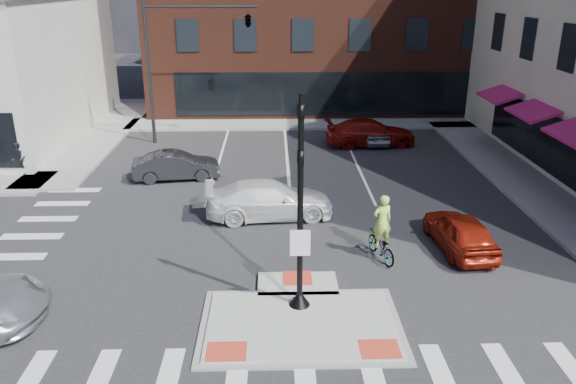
{
  "coord_description": "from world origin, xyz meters",
  "views": [
    {
      "loc": [
        -0.68,
        -13.29,
        8.69
      ],
      "look_at": [
        -0.22,
        4.43,
        2.0
      ],
      "focal_mm": 35.0,
      "sensor_mm": 36.0,
      "label": 1
    }
  ],
  "objects_px": {
    "cyclist": "(381,238)",
    "bg_car_red": "(371,133)",
    "red_sedan": "(460,231)",
    "white_pickup": "(269,200)",
    "pedestrian_a": "(19,158)",
    "bg_car_silver": "(373,131)",
    "bg_car_dark": "(176,166)"
  },
  "relations": [
    {
      "from": "bg_car_silver",
      "to": "pedestrian_a",
      "type": "xyz_separation_m",
      "value": [
        -17.55,
        -5.78,
        0.31
      ]
    },
    {
      "from": "white_pickup",
      "to": "red_sedan",
      "type": "bearing_deg",
      "value": -120.06
    },
    {
      "from": "red_sedan",
      "to": "white_pickup",
      "type": "relative_size",
      "value": 0.78
    },
    {
      "from": "bg_car_red",
      "to": "cyclist",
      "type": "xyz_separation_m",
      "value": [
        -1.91,
        -13.72,
        0.03
      ]
    },
    {
      "from": "bg_car_dark",
      "to": "bg_car_red",
      "type": "xyz_separation_m",
      "value": [
        9.95,
        5.5,
        0.08
      ]
    },
    {
      "from": "bg_car_silver",
      "to": "pedestrian_a",
      "type": "height_order",
      "value": "pedestrian_a"
    },
    {
      "from": "red_sedan",
      "to": "bg_car_dark",
      "type": "height_order",
      "value": "red_sedan"
    },
    {
      "from": "pedestrian_a",
      "to": "bg_car_silver",
      "type": "bearing_deg",
      "value": 56.22
    },
    {
      "from": "bg_car_silver",
      "to": "cyclist",
      "type": "height_order",
      "value": "cyclist"
    },
    {
      "from": "bg_car_dark",
      "to": "cyclist",
      "type": "xyz_separation_m",
      "value": [
        8.05,
        -8.22,
        0.11
      ]
    },
    {
      "from": "cyclist",
      "to": "red_sedan",
      "type": "bearing_deg",
      "value": 176.28
    },
    {
      "from": "red_sedan",
      "to": "pedestrian_a",
      "type": "distance_m",
      "value": 19.89
    },
    {
      "from": "cyclist",
      "to": "bg_car_dark",
      "type": "bearing_deg",
      "value": -62.08
    },
    {
      "from": "white_pickup",
      "to": "bg_car_silver",
      "type": "distance_m",
      "value": 12.28
    },
    {
      "from": "red_sedan",
      "to": "bg_car_silver",
      "type": "relative_size",
      "value": 1.04
    },
    {
      "from": "red_sedan",
      "to": "bg_car_red",
      "type": "bearing_deg",
      "value": -90.78
    },
    {
      "from": "red_sedan",
      "to": "white_pickup",
      "type": "distance_m",
      "value": 7.19
    },
    {
      "from": "bg_car_silver",
      "to": "cyclist",
      "type": "distance_m",
      "value": 14.57
    },
    {
      "from": "red_sedan",
      "to": "white_pickup",
      "type": "height_order",
      "value": "white_pickup"
    },
    {
      "from": "red_sedan",
      "to": "pedestrian_a",
      "type": "height_order",
      "value": "pedestrian_a"
    },
    {
      "from": "bg_car_dark",
      "to": "bg_car_silver",
      "type": "xyz_separation_m",
      "value": [
        10.22,
        6.19,
        -0.02
      ]
    },
    {
      "from": "bg_car_red",
      "to": "bg_car_dark",
      "type": "bearing_deg",
      "value": 114.74
    },
    {
      "from": "white_pickup",
      "to": "pedestrian_a",
      "type": "relative_size",
      "value": 3.12
    },
    {
      "from": "cyclist",
      "to": "bg_car_red",
      "type": "bearing_deg",
      "value": -114.39
    },
    {
      "from": "white_pickup",
      "to": "pedestrian_a",
      "type": "xyz_separation_m",
      "value": [
        -11.67,
        5.0,
        0.23
      ]
    },
    {
      "from": "pedestrian_a",
      "to": "cyclist",
      "type": "bearing_deg",
      "value": 8.71
    },
    {
      "from": "bg_car_silver",
      "to": "bg_car_red",
      "type": "bearing_deg",
      "value": 67.83
    },
    {
      "from": "bg_car_red",
      "to": "pedestrian_a",
      "type": "distance_m",
      "value": 18.02
    },
    {
      "from": "white_pickup",
      "to": "bg_car_dark",
      "type": "relative_size",
      "value": 1.25
    },
    {
      "from": "cyclist",
      "to": "pedestrian_a",
      "type": "bearing_deg",
      "value": -45.78
    },
    {
      "from": "cyclist",
      "to": "pedestrian_a",
      "type": "height_order",
      "value": "cyclist"
    },
    {
      "from": "bg_car_red",
      "to": "cyclist",
      "type": "distance_m",
      "value": 13.85
    }
  ]
}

